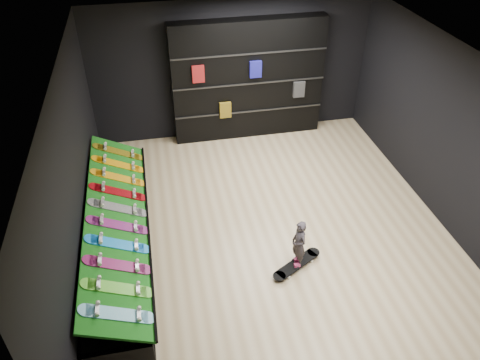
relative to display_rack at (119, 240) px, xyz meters
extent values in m
cube|color=#CAB488|center=(2.55, 0.00, -0.25)|extent=(6.00, 7.00, 0.01)
cube|color=white|center=(2.55, 0.00, 2.75)|extent=(6.00, 7.00, 0.01)
cube|color=black|center=(2.55, 3.50, 1.25)|extent=(6.00, 0.02, 3.00)
cube|color=black|center=(2.55, -3.50, 1.25)|extent=(6.00, 0.02, 3.00)
cube|color=black|center=(-0.45, 0.00, 1.25)|extent=(0.02, 7.00, 3.00)
cube|color=black|center=(5.55, 0.00, 1.25)|extent=(0.02, 7.00, 3.00)
cube|color=#0D530D|center=(0.05, 0.00, 0.46)|extent=(0.92, 4.50, 0.46)
cube|color=black|center=(2.87, 3.32, 1.06)|extent=(3.27, 0.38, 2.62)
imported|color=black|center=(2.73, -0.94, 0.09)|extent=(0.17, 0.21, 0.50)
camera|label=1|loc=(0.80, -5.83, 5.24)|focal=35.00mm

